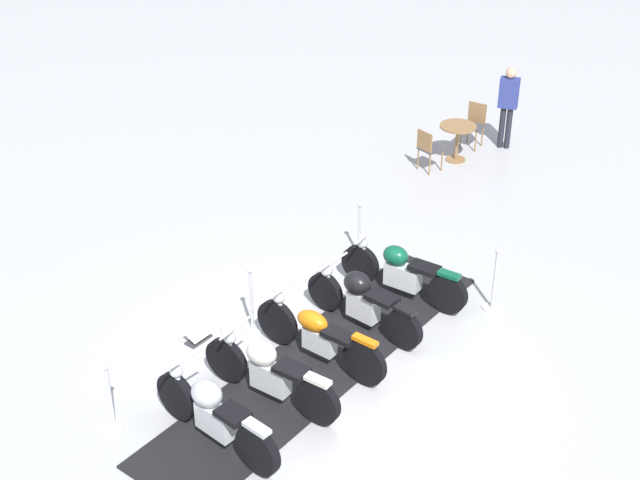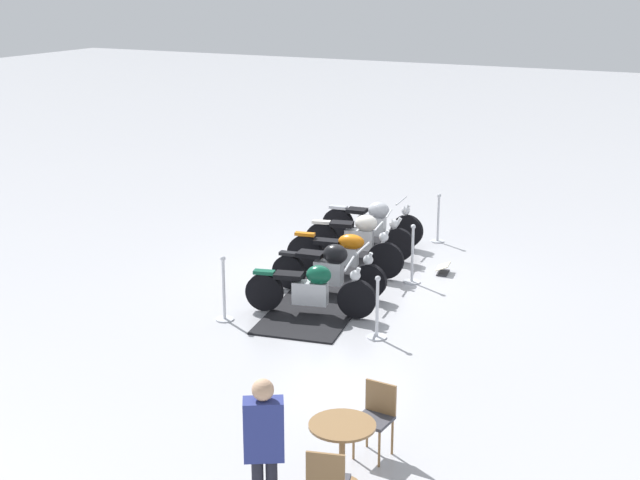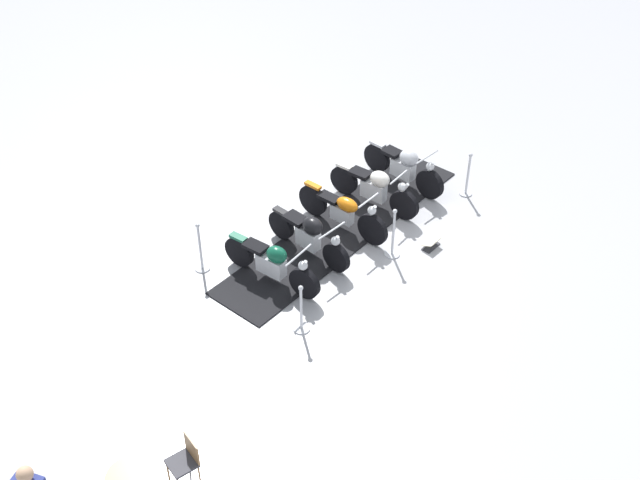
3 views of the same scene
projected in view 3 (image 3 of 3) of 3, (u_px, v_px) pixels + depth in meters
name	position (u px, v px, depth m)	size (l,w,h in m)	color
ground_plane	(342.00, 229.00, 16.80)	(80.00, 80.00, 0.00)	#B2B2B7
display_platform	(342.00, 228.00, 16.79)	(6.50, 1.41, 0.03)	black
motorcycle_forest	(272.00, 263.00, 15.20)	(0.87, 2.20, 0.95)	black
motorcycle_black	(309.00, 235.00, 15.82)	(0.72, 2.14, 0.92)	black
motorcycle_copper	(343.00, 211.00, 16.48)	(0.68, 2.26, 1.02)	black
motorcycle_cream	(375.00, 187.00, 17.11)	(0.75, 2.19, 0.98)	black
motorcycle_chrome	(404.00, 166.00, 17.75)	(0.72, 2.21, 1.00)	black
stanchion_right_front	(301.00, 315.00, 14.28)	(0.32, 0.32, 1.03)	silver
stanchion_right_mid	(393.00, 240.00, 15.91)	(0.32, 0.32, 1.13)	silver
stanchion_right_rear	(467.00, 180.00, 17.55)	(0.28, 0.28, 1.06)	silver
stanchion_left_front	(201.00, 253.00, 15.57)	(0.31, 0.31, 1.11)	silver
info_placard	(431.00, 245.00, 16.28)	(0.44, 0.30, 0.20)	#333338
cafe_chair_across_table	(186.00, 459.00, 11.66)	(0.43, 0.43, 0.89)	olive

